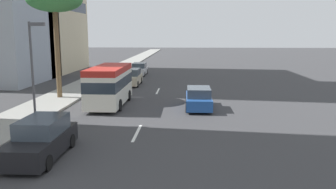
% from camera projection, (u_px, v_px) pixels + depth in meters
% --- Properties ---
extents(ground_plane, '(198.00, 198.00, 0.00)m').
position_uv_depth(ground_plane, '(162.00, 84.00, 37.13)').
color(ground_plane, '#38383A').
extents(sidewalk_right, '(162.00, 3.56, 0.15)m').
position_uv_depth(sidewalk_right, '(90.00, 82.00, 37.52)').
color(sidewalk_right, gray).
rests_on(sidewalk_right, ground_plane).
extents(lane_stripe_mid, '(3.20, 0.16, 0.01)m').
position_uv_depth(lane_stripe_mid, '(137.00, 133.00, 18.60)').
color(lane_stripe_mid, silver).
rests_on(lane_stripe_mid, ground_plane).
extents(lane_stripe_far, '(3.20, 0.16, 0.01)m').
position_uv_depth(lane_stripe_far, '(158.00, 91.00, 32.24)').
color(lane_stripe_far, silver).
rests_on(lane_stripe_far, ground_plane).
extents(car_lead, '(4.61, 1.89, 1.69)m').
position_uv_depth(car_lead, '(131.00, 77.00, 36.01)').
color(car_lead, beige).
rests_on(car_lead, ground_plane).
extents(car_second, '(4.40, 1.84, 1.54)m').
position_uv_depth(car_second, '(199.00, 98.00, 24.60)').
color(car_second, '#1E478C').
rests_on(car_second, ground_plane).
extents(car_third, '(4.52, 1.83, 1.72)m').
position_uv_depth(car_third, '(42.00, 139.00, 14.84)').
color(car_third, black).
rests_on(car_third, ground_plane).
extents(car_fourth, '(4.42, 1.85, 1.58)m').
position_uv_depth(car_fourth, '(139.00, 69.00, 44.72)').
color(car_fourth, silver).
rests_on(car_fourth, ground_plane).
extents(minibus_fifth, '(6.78, 2.40, 2.92)m').
position_uv_depth(minibus_fifth, '(110.00, 84.00, 25.58)').
color(minibus_fifth, silver).
rests_on(minibus_fifth, ground_plane).
extents(palm_tree, '(4.35, 4.35, 8.79)m').
position_uv_depth(palm_tree, '(55.00, 1.00, 27.08)').
color(palm_tree, brown).
rests_on(palm_tree, sidewalk_right).
extents(street_lamp, '(0.24, 0.97, 5.84)m').
position_uv_depth(street_lamp, '(34.00, 59.00, 20.09)').
color(street_lamp, '#4C4C51').
rests_on(street_lamp, sidewalk_right).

